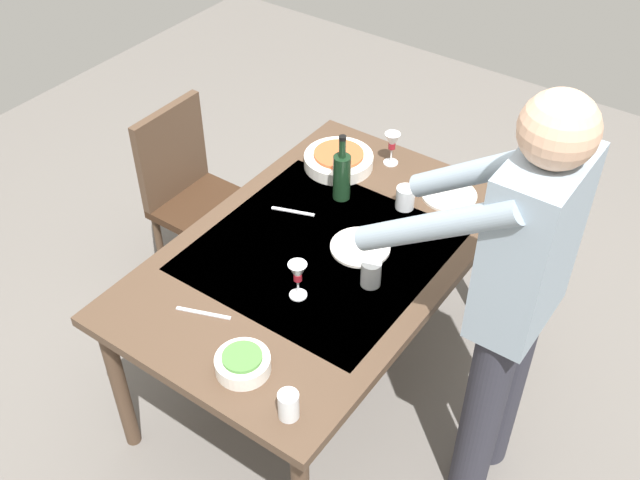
% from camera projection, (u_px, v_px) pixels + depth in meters
% --- Properties ---
extents(ground_plane, '(6.00, 6.00, 0.00)m').
position_uv_depth(ground_plane, '(320.00, 375.00, 3.35)').
color(ground_plane, '#66605B').
extents(dining_table, '(1.57, 1.00, 0.74)m').
position_uv_depth(dining_table, '(320.00, 263.00, 2.91)').
color(dining_table, '#4C3828').
rests_on(dining_table, ground_plane).
extents(chair_near, '(0.40, 0.40, 0.91)m').
position_uv_depth(chair_near, '(191.00, 188.00, 3.52)').
color(chair_near, '#352114').
rests_on(chair_near, ground_plane).
extents(person_server, '(0.42, 0.61, 1.69)m').
position_uv_depth(person_server, '(513.00, 294.00, 2.38)').
color(person_server, '#2D2D38').
rests_on(person_server, ground_plane).
extents(wine_bottle, '(0.07, 0.07, 0.30)m').
position_uv_depth(wine_bottle, '(342.00, 175.00, 3.04)').
color(wine_bottle, black).
rests_on(wine_bottle, dining_table).
extents(wine_glass_left, '(0.07, 0.07, 0.15)m').
position_uv_depth(wine_glass_left, '(298.00, 274.00, 2.61)').
color(wine_glass_left, white).
rests_on(wine_glass_left, dining_table).
extents(wine_glass_right, '(0.07, 0.07, 0.15)m').
position_uv_depth(wine_glass_right, '(392.00, 143.00, 3.23)').
color(wine_glass_right, white).
rests_on(wine_glass_right, dining_table).
extents(water_cup_near_left, '(0.07, 0.07, 0.10)m').
position_uv_depth(water_cup_near_left, '(371.00, 273.00, 2.69)').
color(water_cup_near_left, silver).
rests_on(water_cup_near_left, dining_table).
extents(water_cup_near_right, '(0.08, 0.08, 0.09)m').
position_uv_depth(water_cup_near_right, '(405.00, 198.00, 3.03)').
color(water_cup_near_right, silver).
rests_on(water_cup_near_right, dining_table).
extents(water_cup_far_left, '(0.07, 0.07, 0.10)m').
position_uv_depth(water_cup_far_left, '(289.00, 405.00, 2.26)').
color(water_cup_far_left, silver).
rests_on(water_cup_far_left, dining_table).
extents(serving_bowl_pasta, '(0.30, 0.30, 0.07)m').
position_uv_depth(serving_bowl_pasta, '(339.00, 160.00, 3.26)').
color(serving_bowl_pasta, white).
rests_on(serving_bowl_pasta, dining_table).
extents(side_bowl_salad, '(0.18, 0.18, 0.07)m').
position_uv_depth(side_bowl_salad, '(243.00, 363.00, 2.41)').
color(side_bowl_salad, white).
rests_on(side_bowl_salad, dining_table).
extents(dinner_plate_near, '(0.23, 0.23, 0.01)m').
position_uv_depth(dinner_plate_near, '(449.00, 195.00, 3.12)').
color(dinner_plate_near, white).
rests_on(dinner_plate_near, dining_table).
extents(dinner_plate_far, '(0.23, 0.23, 0.01)m').
position_uv_depth(dinner_plate_far, '(360.00, 247.00, 2.87)').
color(dinner_plate_far, white).
rests_on(dinner_plate_far, dining_table).
extents(table_knife, '(0.08, 0.19, 0.00)m').
position_uv_depth(table_knife, '(203.00, 313.00, 2.61)').
color(table_knife, silver).
rests_on(table_knife, dining_table).
extents(table_fork, '(0.07, 0.17, 0.00)m').
position_uv_depth(table_fork, '(293.00, 211.00, 3.04)').
color(table_fork, silver).
rests_on(table_fork, dining_table).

